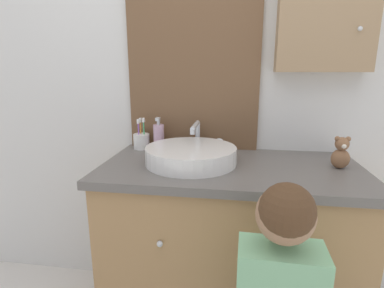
{
  "coord_description": "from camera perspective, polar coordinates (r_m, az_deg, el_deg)",
  "views": [
    {
      "loc": [
        0.02,
        -0.94,
        1.24
      ],
      "look_at": [
        -0.16,
        0.26,
        0.94
      ],
      "focal_mm": 28.0,
      "sensor_mm": 36.0,
      "label": 1
    }
  ],
  "objects": [
    {
      "name": "teddy_bear",
      "position": [
        1.39,
        26.51,
        -1.6
      ],
      "size": [
        0.08,
        0.06,
        0.14
      ],
      "color": "brown",
      "rests_on": "vanity_counter"
    },
    {
      "name": "vanity_counter",
      "position": [
        1.5,
        6.85,
        -19.37
      ],
      "size": [
        1.12,
        0.58,
        0.84
      ],
      "color": "#A37A4C",
      "rests_on": "ground_plane"
    },
    {
      "name": "soap_dispenser",
      "position": [
        1.55,
        -6.35,
        1.41
      ],
      "size": [
        0.05,
        0.05,
        0.17
      ],
      "color": "#CCA3BC",
      "rests_on": "vanity_counter"
    },
    {
      "name": "toothbrush_holder",
      "position": [
        1.58,
        -9.58,
        0.64
      ],
      "size": [
        0.08,
        0.08,
        0.16
      ],
      "color": "silver",
      "rests_on": "vanity_counter"
    },
    {
      "name": "wall_back",
      "position": [
        1.56,
        8.64,
        15.03
      ],
      "size": [
        3.2,
        0.18,
        2.5
      ],
      "color": "silver",
      "rests_on": "ground_plane"
    },
    {
      "name": "sink_basin",
      "position": [
        1.32,
        -0.11,
        -1.96
      ],
      "size": [
        0.4,
        0.45,
        0.16
      ],
      "color": "white",
      "rests_on": "vanity_counter"
    }
  ]
}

